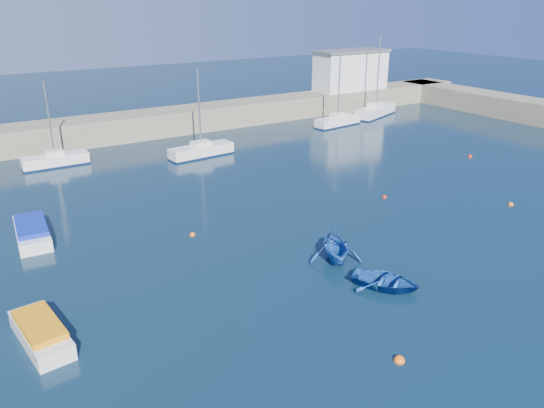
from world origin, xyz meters
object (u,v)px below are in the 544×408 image
motorboat_1 (41,332)px  motorboat_2 (32,231)px  dinghy_center (385,282)px  sailboat_7 (337,121)px  sailboat_8 (375,111)px  sailboat_6 (201,150)px  dinghy_left (335,246)px  harbor_office (351,71)px  sailboat_5 (55,160)px

motorboat_1 → motorboat_2: (1.59, 11.93, -0.00)m
dinghy_center → sailboat_7: bearing=22.3°
sailboat_8 → motorboat_2: bearing=89.3°
sailboat_6 → dinghy_left: (-2.79, -24.17, 0.34)m
harbor_office → sailboat_6: sailboat_6 is taller
sailboat_6 → sailboat_7: 19.79m
sailboat_7 → sailboat_8: (7.75, 1.81, 0.08)m
harbor_office → sailboat_7: (-8.10, -7.56, -4.49)m
sailboat_6 → motorboat_1: (-18.82, -23.40, -0.09)m
motorboat_1 → dinghy_center: bearing=-22.8°
sailboat_5 → sailboat_8: bearing=-88.9°
sailboat_8 → harbor_office: bearing=-24.6°
sailboat_6 → motorboat_2: (-17.23, -11.47, -0.09)m
sailboat_7 → motorboat_2: size_ratio=1.51×
motorboat_1 → motorboat_2: 12.03m
motorboat_1 → dinghy_left: bearing=-9.6°
harbor_office → sailboat_6: bearing=-158.5°
harbor_office → sailboat_8: size_ratio=1.00×
dinghy_center → sailboat_6: bearing=52.3°
harbor_office → sailboat_8: sailboat_8 is taller
harbor_office → sailboat_6: size_ratio=1.19×
motorboat_2 → harbor_office: bearing=30.6°
harbor_office → dinghy_left: 46.58m
motorboat_1 → motorboat_2: bearing=75.6°
motorboat_1 → dinghy_center: motorboat_1 is taller
sailboat_5 → sailboat_8: (39.91, 0.95, 0.09)m
sailboat_7 → motorboat_1: sailboat_7 is taller
harbor_office → dinghy_center: (-30.10, -38.93, -4.72)m
sailboat_8 → motorboat_2: size_ratio=1.85×
sailboat_8 → motorboat_1: bearing=100.6°
sailboat_7 → dinghy_center: 38.32m
sailboat_6 → sailboat_8: bearing=-84.1°
dinghy_center → motorboat_1: bearing=131.4°
sailboat_5 → dinghy_left: sailboat_5 is taller
sailboat_6 → sailboat_8: 27.74m
sailboat_8 → dinghy_center: bearing=117.0°
motorboat_2 → dinghy_left: bearing=-37.2°
harbor_office → motorboat_1: bearing=-143.6°
motorboat_2 → motorboat_1: bearing=-93.5°
dinghy_center → dinghy_left: size_ratio=1.01×
sailboat_5 → dinghy_left: size_ratio=2.14×
sailboat_8 → dinghy_center: 44.57m
harbor_office → sailboat_7: size_ratio=1.22×
sailboat_8 → sailboat_7: bearing=82.0°
sailboat_7 → motorboat_1: 46.72m
motorboat_2 → dinghy_left: 19.24m
harbor_office → dinghy_left: size_ratio=2.79×
sailboat_5 → motorboat_2: (-4.59, -15.65, -0.08)m
sailboat_8 → dinghy_center: size_ratio=2.76×
motorboat_1 → dinghy_left: size_ratio=1.29×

